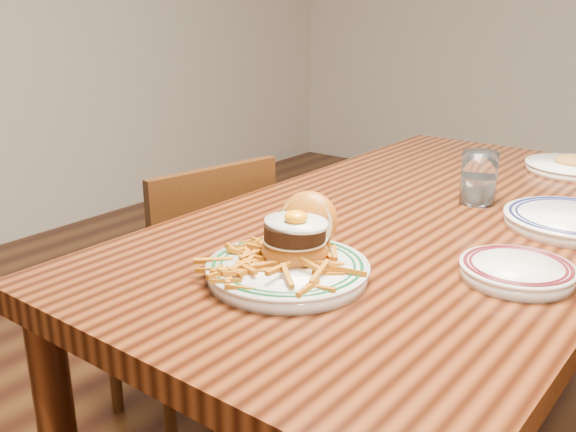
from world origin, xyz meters
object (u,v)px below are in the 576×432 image
Objects in this scene: table at (425,250)px; chair_left at (196,291)px; main_plate at (291,255)px; side_plate at (517,270)px.

chair_left reaches higher than table.
main_plate reaches higher than chair_left.
side_plate is (0.31, 0.22, -0.02)m from main_plate.
table is 8.19× the size of side_plate.
main_plate reaches higher than table.
side_plate reaches higher than table.
table is at bearing 24.46° from chair_left.
chair_left is 2.73× the size of main_plate.
main_plate is at bearing -17.24° from chair_left.
table is 1.97× the size of chair_left.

